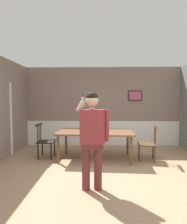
# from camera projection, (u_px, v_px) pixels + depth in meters

# --- Properties ---
(ground_plane) EXTENTS (6.51, 6.51, 0.00)m
(ground_plane) POSITION_uv_depth(u_px,v_px,m) (105.00, 179.00, 3.83)
(ground_plane) COLOR #9E7F60
(room_back_partition) EXTENTS (5.46, 0.17, 2.74)m
(room_back_partition) POSITION_uv_depth(u_px,v_px,m) (103.00, 108.00, 6.70)
(room_back_partition) COLOR gray
(room_back_partition) RESTS_ON ground_plane
(dining_table) EXTENTS (2.06, 1.18, 0.76)m
(dining_table) POSITION_uv_depth(u_px,v_px,m) (95.00, 134.00, 5.10)
(dining_table) COLOR brown
(dining_table) RESTS_ON ground_plane
(chair_near_window) EXTENTS (0.54, 0.54, 0.94)m
(chair_near_window) POSITION_uv_depth(u_px,v_px,m) (148.00, 143.00, 4.99)
(chair_near_window) COLOR #513823
(chair_near_window) RESTS_ON ground_plane
(chair_by_doorway) EXTENTS (0.46, 0.46, 0.95)m
(chair_by_doorway) POSITION_uv_depth(u_px,v_px,m) (45.00, 141.00, 5.23)
(chair_by_doorway) COLOR black
(chair_by_doorway) RESTS_ON ground_plane
(person_figure) EXTENTS (0.58, 0.27, 1.73)m
(person_figure) POSITION_uv_depth(u_px,v_px,m) (92.00, 133.00, 3.31)
(person_figure) COLOR brown
(person_figure) RESTS_ON ground_plane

